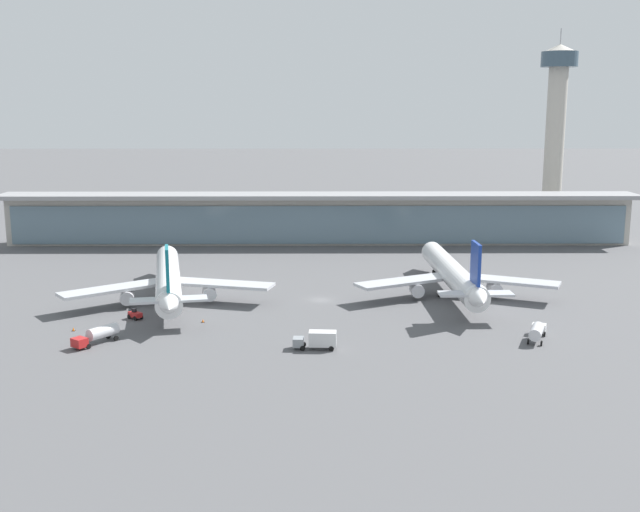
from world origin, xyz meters
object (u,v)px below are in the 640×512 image
(airliner_centre_stand, at_px, (452,274))
(control_tower, at_px, (556,120))
(service_truck_mid_apron_red, at_px, (135,315))
(service_truck_by_tail_grey, at_px, (318,339))
(service_truck_near_nose_white, at_px, (537,331))
(safety_cone_alpha, at_px, (203,321))
(safety_cone_bravo, at_px, (73,329))
(airliner_left_stand, at_px, (168,279))
(service_truck_under_wing_red, at_px, (98,334))

(airliner_centre_stand, xyz_separation_m, control_tower, (51.32, 97.75, 31.10))
(service_truck_mid_apron_red, xyz_separation_m, service_truck_by_tail_grey, (35.22, -18.75, 0.82))
(control_tower, bearing_deg, service_truck_near_nose_white, -107.96)
(airliner_centre_stand, xyz_separation_m, service_truck_near_nose_white, (9.09, -32.54, -3.09))
(service_truck_by_tail_grey, xyz_separation_m, control_tower, (80.68, 134.97, 34.21))
(airliner_centre_stand, height_order, safety_cone_alpha, airliner_centre_stand)
(service_truck_mid_apron_red, bearing_deg, safety_cone_bravo, -140.27)
(service_truck_near_nose_white, bearing_deg, airliner_left_stand, 158.13)
(safety_cone_alpha, bearing_deg, service_truck_by_tail_grey, -36.90)
(service_truck_under_wing_red, bearing_deg, control_tower, 48.00)
(safety_cone_bravo, bearing_deg, safety_cone_alpha, 13.49)
(control_tower, bearing_deg, airliner_centre_stand, -117.70)
(airliner_left_stand, distance_m, service_truck_near_nose_white, 75.29)
(service_truck_by_tail_grey, height_order, safety_cone_bravo, service_truck_by_tail_grey)
(service_truck_near_nose_white, relative_size, service_truck_mid_apron_red, 2.70)
(service_truck_by_tail_grey, bearing_deg, airliner_left_stand, 133.81)
(airliner_left_stand, xyz_separation_m, control_tower, (112.05, 102.27, 31.10))
(safety_cone_bravo, bearing_deg, airliner_centre_stand, 19.58)
(service_truck_by_tail_grey, distance_m, safety_cone_alpha, 27.30)
(service_truck_under_wing_red, height_order, safety_cone_alpha, service_truck_under_wing_red)
(service_truck_by_tail_grey, height_order, control_tower, control_tower)
(service_truck_by_tail_grey, distance_m, control_tower, 160.92)
(service_truck_mid_apron_red, xyz_separation_m, control_tower, (115.90, 116.22, 35.03))
(safety_cone_alpha, distance_m, safety_cone_bravo, 23.54)
(airliner_left_stand, height_order, control_tower, control_tower)
(control_tower, distance_m, safety_cone_bravo, 179.95)
(airliner_left_stand, distance_m, safety_cone_alpha, 19.45)
(safety_cone_alpha, bearing_deg, airliner_centre_stand, 22.17)
(service_truck_mid_apron_red, relative_size, safety_cone_alpha, 4.66)
(airliner_left_stand, height_order, airliner_centre_stand, same)
(service_truck_under_wing_red, bearing_deg, service_truck_by_tail_grey, -4.79)
(airliner_centre_stand, height_order, service_truck_near_nose_white, airliner_centre_stand)
(service_truck_near_nose_white, xyz_separation_m, safety_cone_bravo, (-83.13, 6.20, -1.39))
(airliner_left_stand, xyz_separation_m, safety_cone_bravo, (-13.31, -21.82, -4.48))
(service_truck_under_wing_red, bearing_deg, safety_cone_bravo, 131.02)
(airliner_centre_stand, relative_size, safety_cone_bravo, 81.63)
(safety_cone_bravo, bearing_deg, service_truck_under_wing_red, -48.98)
(airliner_centre_stand, height_order, control_tower, control_tower)
(service_truck_near_nose_white, height_order, service_truck_mid_apron_red, service_truck_near_nose_white)
(service_truck_near_nose_white, relative_size, service_truck_under_wing_red, 1.08)
(airliner_centre_stand, distance_m, service_truck_near_nose_white, 33.93)
(service_truck_mid_apron_red, relative_size, service_truck_by_tail_grey, 0.44)
(service_truck_by_tail_grey, relative_size, safety_cone_alpha, 10.59)
(airliner_centre_stand, xyz_separation_m, service_truck_by_tail_grey, (-29.36, -37.22, -3.11))
(service_truck_mid_apron_red, height_order, safety_cone_bravo, service_truck_mid_apron_red)
(airliner_left_stand, xyz_separation_m, airliner_centre_stand, (60.73, 4.52, 0.00))
(safety_cone_bravo, bearing_deg, service_truck_near_nose_white, -4.27)
(control_tower, bearing_deg, service_truck_mid_apron_red, -134.92)
(service_truck_by_tail_grey, bearing_deg, safety_cone_alpha, 143.10)
(service_truck_mid_apron_red, distance_m, service_truck_by_tail_grey, 39.90)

